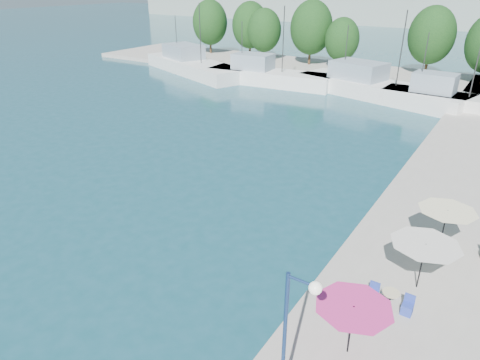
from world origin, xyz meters
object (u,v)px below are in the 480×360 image
Objects in this scene: trawler_01 at (192,65)px; trawler_04 at (449,101)px; umbrella_white at (425,249)px; umbrella_cream at (447,215)px; umbrella_pink at (353,312)px; trawler_03 at (375,88)px; street_lamp at (296,321)px; trawler_02 at (267,76)px.

trawler_04 is (35.74, -1.30, 0.00)m from trawler_01.
umbrella_cream is at bearing 86.11° from umbrella_white.
umbrella_pink is at bearing -82.81° from trawler_04.
street_lamp is at bearing -61.87° from trawler_03.
trawler_04 is (8.38, -1.67, 0.00)m from trawler_03.
umbrella_pink is 8.77m from umbrella_cream.
trawler_04 is at bearing -7.06° from trawler_02.
trawler_01 is at bearing 171.93° from trawler_02.
trawler_02 is 45.99m from umbrella_pink.
trawler_04 is at bearing 93.59° from street_lamp.
umbrella_white is at bearing -55.73° from trawler_03.
street_lamp is (-2.23, -11.71, 1.52)m from umbrella_cream.
umbrella_cream is at bearing 79.75° from street_lamp.
umbrella_pink is at bearing -59.82° from trawler_03.
umbrella_white is 8.52m from street_lamp.
umbrella_white is at bearing -19.11° from trawler_01.
umbrella_pink is at bearing -61.74° from trawler_02.
trawler_04 is 32.83m from umbrella_white.
umbrella_cream is at bearing -53.22° from trawler_03.
trawler_02 is at bearing 123.61° from umbrella_pink.
trawler_01 is at bearing 139.70° from umbrella_white.
street_lamp reaches higher than umbrella_pink.
umbrella_white is (4.15, -32.53, 1.49)m from trawler_04.
trawler_01 is at bearing -179.31° from trawler_04.
trawler_03 and trawler_04 have the same top height.
trawler_02 is at bearing -161.81° from trawler_03.
trawler_04 is 29.33m from umbrella_cream.
trawler_04 is 5.26× the size of umbrella_pink.
umbrella_white is at bearing 76.82° from street_lamp.
umbrella_pink is (25.45, -38.28, 1.36)m from trawler_02.
street_lamp is (24.70, -41.35, 3.02)m from trawler_02.
umbrella_pink is at bearing -103.79° from umbrella_white.
umbrella_white is (12.53, -34.20, 1.49)m from trawler_03.
trawler_02 is 0.82× the size of trawler_03.
trawler_04 reaches higher than street_lamp.
trawler_01 is 27.37m from trawler_03.
trawler_01 and trawler_02 have the same top height.
umbrella_white is (1.25, 5.08, 0.14)m from umbrella_pink.
trawler_02 and trawler_03 have the same top height.
trawler_01 reaches higher than street_lamp.
trawler_04 is at bearing 2.87° from trawler_03.
umbrella_cream is (12.77, -30.64, 1.50)m from trawler_03.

